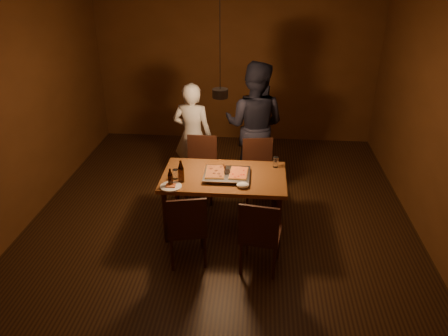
# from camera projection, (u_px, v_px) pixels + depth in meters

# --- Properties ---
(room_shell) EXTENTS (6.00, 6.00, 6.00)m
(room_shell) POSITION_uv_depth(u_px,v_px,m) (220.00, 122.00, 5.10)
(room_shell) COLOR #3A230F
(room_shell) RESTS_ON ground
(dining_table) EXTENTS (1.50, 0.90, 0.75)m
(dining_table) POSITION_uv_depth(u_px,v_px,m) (224.00, 181.00, 5.33)
(dining_table) COLOR brown
(dining_table) RESTS_ON floor
(chair_far_left) EXTENTS (0.44, 0.44, 0.49)m
(chair_far_left) POSITION_uv_depth(u_px,v_px,m) (201.00, 162.00, 6.15)
(chair_far_left) COLOR #38190F
(chair_far_left) RESTS_ON floor
(chair_far_right) EXTENTS (0.49, 0.49, 0.49)m
(chair_far_right) POSITION_uv_depth(u_px,v_px,m) (258.00, 165.00, 6.05)
(chair_far_right) COLOR #38190F
(chair_far_right) RESTS_ON floor
(chair_near_left) EXTENTS (0.50, 0.50, 0.49)m
(chair_near_left) POSITION_uv_depth(u_px,v_px,m) (187.00, 223.00, 4.74)
(chair_near_left) COLOR #38190F
(chair_near_left) RESTS_ON floor
(chair_near_right) EXTENTS (0.48, 0.48, 0.49)m
(chair_near_right) POSITION_uv_depth(u_px,v_px,m) (260.00, 231.00, 4.62)
(chair_near_right) COLOR #38190F
(chair_near_right) RESTS_ON floor
(pizza_tray) EXTENTS (0.58, 0.49, 0.05)m
(pizza_tray) POSITION_uv_depth(u_px,v_px,m) (227.00, 175.00, 5.26)
(pizza_tray) COLOR silver
(pizza_tray) RESTS_ON dining_table
(pizza_meat) EXTENTS (0.24, 0.37, 0.02)m
(pizza_meat) POSITION_uv_depth(u_px,v_px,m) (215.00, 172.00, 5.26)
(pizza_meat) COLOR maroon
(pizza_meat) RESTS_ON pizza_tray
(pizza_cheese) EXTENTS (0.23, 0.34, 0.02)m
(pizza_cheese) POSITION_uv_depth(u_px,v_px,m) (239.00, 173.00, 5.24)
(pizza_cheese) COLOR gold
(pizza_cheese) RESTS_ON pizza_tray
(spatula) EXTENTS (0.15, 0.26, 0.04)m
(spatula) POSITION_uv_depth(u_px,v_px,m) (226.00, 171.00, 5.26)
(spatula) COLOR silver
(spatula) RESTS_ON pizza_tray
(beer_bottle_a) EXTENTS (0.06, 0.06, 0.22)m
(beer_bottle_a) POSITION_uv_depth(u_px,v_px,m) (170.00, 177.00, 5.01)
(beer_bottle_a) COLOR black
(beer_bottle_a) RESTS_ON dining_table
(beer_bottle_b) EXTENTS (0.07, 0.07, 0.27)m
(beer_bottle_b) POSITION_uv_depth(u_px,v_px,m) (181.00, 171.00, 5.10)
(beer_bottle_b) COLOR black
(beer_bottle_b) RESTS_ON dining_table
(water_glass_left) EXTENTS (0.07, 0.07, 0.12)m
(water_glass_left) POSITION_uv_depth(u_px,v_px,m) (176.00, 174.00, 5.20)
(water_glass_left) COLOR silver
(water_glass_left) RESTS_ON dining_table
(water_glass_right) EXTENTS (0.07, 0.07, 0.14)m
(water_glass_right) POSITION_uv_depth(u_px,v_px,m) (276.00, 162.00, 5.48)
(water_glass_right) COLOR silver
(water_glass_right) RESTS_ON dining_table
(plate_slice) EXTENTS (0.25, 0.25, 0.03)m
(plate_slice) POSITION_uv_depth(u_px,v_px,m) (171.00, 186.00, 5.03)
(plate_slice) COLOR white
(plate_slice) RESTS_ON dining_table
(napkin) EXTENTS (0.15, 0.11, 0.06)m
(napkin) POSITION_uv_depth(u_px,v_px,m) (243.00, 185.00, 5.01)
(napkin) COLOR white
(napkin) RESTS_ON dining_table
(diner_white) EXTENTS (0.61, 0.43, 1.57)m
(diner_white) POSITION_uv_depth(u_px,v_px,m) (193.00, 135.00, 6.38)
(diner_white) COLOR silver
(diner_white) RESTS_ON floor
(diner_dark) EXTENTS (1.06, 0.92, 1.87)m
(diner_dark) POSITION_uv_depth(u_px,v_px,m) (254.00, 125.00, 6.33)
(diner_dark) COLOR black
(diner_dark) RESTS_ON floor
(pendant_lamp) EXTENTS (0.18, 0.18, 1.10)m
(pendant_lamp) POSITION_uv_depth(u_px,v_px,m) (220.00, 92.00, 4.94)
(pendant_lamp) COLOR black
(pendant_lamp) RESTS_ON ceiling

